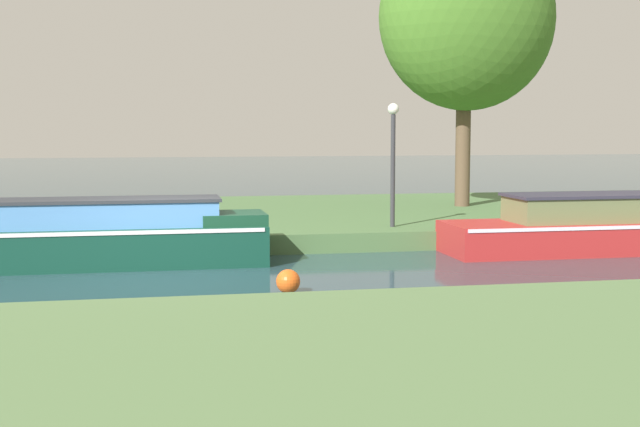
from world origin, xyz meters
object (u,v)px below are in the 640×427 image
object	(u,v)px
forest_barge	(32,239)
red_narrowboat	(597,226)
channel_buoy	(288,281)
willow_tree_left	(468,18)
lamp_post	(393,148)

from	to	relation	value
forest_barge	red_narrowboat	size ratio (longest dim) A/B	1.52
forest_barge	channel_buoy	size ratio (longest dim) A/B	23.96
red_narrowboat	willow_tree_left	distance (m)	7.81
willow_tree_left	lamp_post	world-z (taller)	willow_tree_left
willow_tree_left	channel_buoy	xyz separation A→B (m)	(-6.34, -9.29, -5.23)
red_narrowboat	willow_tree_left	bearing A→B (deg)	95.43
willow_tree_left	lamp_post	bearing A→B (deg)	-127.31
channel_buoy	willow_tree_left	bearing A→B (deg)	55.68
red_narrowboat	willow_tree_left	size ratio (longest dim) A/B	0.79
forest_barge	lamp_post	world-z (taller)	lamp_post
lamp_post	willow_tree_left	bearing A→B (deg)	52.69
forest_barge	channel_buoy	bearing A→B (deg)	-37.90
red_narrowboat	channel_buoy	world-z (taller)	red_narrowboat
red_narrowboat	willow_tree_left	world-z (taller)	willow_tree_left
forest_barge	channel_buoy	xyz separation A→B (m)	(4.15, -3.23, -0.36)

